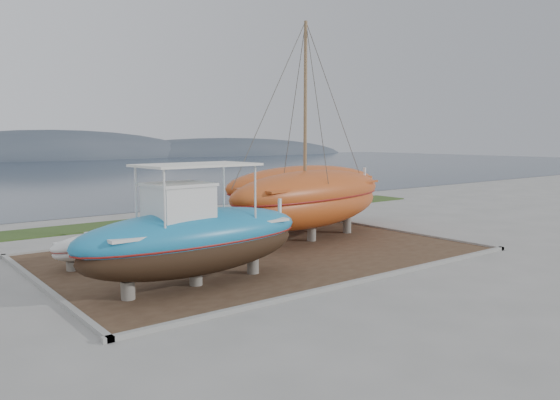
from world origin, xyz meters
TOP-DOWN VIEW (x-y plane):
  - ground at (0.00, 0.00)m, footprint 140.00×140.00m
  - dirt_patch at (0.00, 4.00)m, footprint 18.00×12.00m
  - curb_frame at (0.00, 4.00)m, footprint 18.60×12.60m
  - grass_strip at (0.00, 15.50)m, footprint 44.00×3.00m
  - blue_caique at (-4.87, 1.05)m, footprint 8.80×3.21m
  - white_dinghy at (-6.43, 6.19)m, footprint 4.43×2.83m
  - orange_sailboat at (3.60, 4.70)m, footprint 10.96×4.98m
  - orange_bare_hull at (5.90, 7.82)m, footprint 10.39×3.22m

SIDE VIEW (x-z plane):
  - ground at x=0.00m, z-range 0.00..0.00m
  - dirt_patch at x=0.00m, z-range 0.00..0.06m
  - grass_strip at x=0.00m, z-range 0.00..0.08m
  - curb_frame at x=0.00m, z-range 0.00..0.15m
  - white_dinghy at x=-6.43m, z-range 0.06..1.31m
  - orange_bare_hull at x=5.90m, z-range 0.06..3.46m
  - blue_caique at x=-4.87m, z-range 0.06..4.23m
  - orange_sailboat at x=3.60m, z-range 0.06..10.46m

